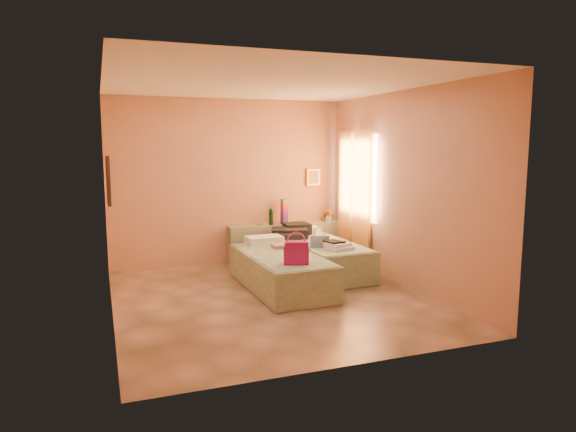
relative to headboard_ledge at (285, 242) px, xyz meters
name	(u,v)px	position (x,y,z in m)	size (l,w,h in m)	color
ground	(271,298)	(-0.98, -2.10, -0.33)	(4.50, 4.50, 0.00)	tan
room_walls	(271,162)	(-0.77, -1.53, 1.46)	(4.02, 4.51, 2.81)	tan
headboard_ledge	(285,242)	(0.00, 0.00, 0.00)	(2.05, 0.30, 0.65)	gray
bed_left	(281,271)	(-0.68, -1.70, -0.08)	(0.90, 2.00, 0.50)	#AEC49E
bed_right	(321,257)	(0.22, -1.06, -0.08)	(0.90, 2.00, 0.50)	#AEC49E
water_bottle	(271,217)	(-0.28, -0.04, 0.46)	(0.08, 0.08, 0.27)	#153A1E
rainbow_box	(284,211)	(-0.03, -0.01, 0.55)	(0.10, 0.10, 0.44)	#A81461
small_dish	(260,225)	(-0.48, -0.02, 0.34)	(0.11, 0.11, 0.03)	#4B8A65
green_book	(298,222)	(0.23, -0.01, 0.34)	(0.19, 0.14, 0.03)	#244428
flower_vase	(329,214)	(0.84, 0.01, 0.46)	(0.20, 0.20, 0.26)	silver
magenta_handbag	(296,252)	(-0.70, -2.33, 0.33)	(0.32, 0.18, 0.30)	#A81461
khaki_garment	(283,246)	(-0.50, -1.28, 0.20)	(0.33, 0.27, 0.06)	tan
clothes_pile	(293,231)	(-0.06, -0.51, 0.27)	(0.64, 0.64, 0.19)	black
blue_handbag	(319,241)	(0.03, -1.42, 0.26)	(0.28, 0.12, 0.18)	#395389
towel_stack	(340,246)	(0.23, -1.70, 0.23)	(0.35, 0.30, 0.10)	white
sandal_pair	(334,242)	(0.17, -1.65, 0.29)	(0.20, 0.26, 0.03)	black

